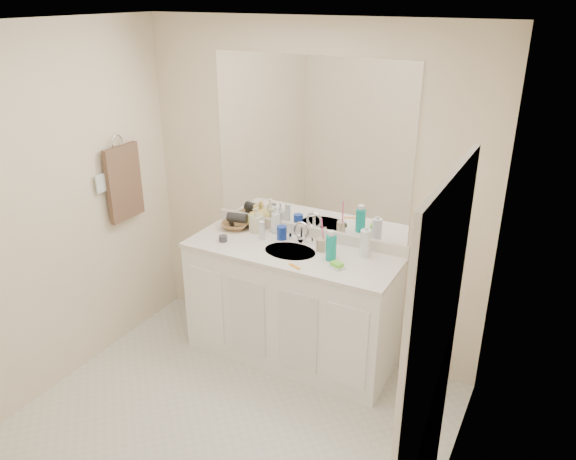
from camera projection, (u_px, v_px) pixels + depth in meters
The scene contains 30 objects.
floor at pixel (213, 444), 3.42m from camera, with size 2.60×2.60×0.00m, color silver.
ceiling at pixel (184, 26), 2.47m from camera, with size 2.60×2.60×0.02m, color white.
wall_back at pixel (309, 195), 4.00m from camera, with size 2.60×0.02×2.40m, color #F9E7C3.
wall_left at pixel (31, 224), 3.50m from camera, with size 0.02×2.60×2.40m, color #F9E7C3.
wall_right at pixel (450, 334), 2.38m from camera, with size 0.02×2.60×2.40m, color #F9E7C3.
vanity_cabinet at pixel (291, 306), 4.08m from camera, with size 1.50×0.55×0.85m, color white.
countertop at pixel (291, 252), 3.91m from camera, with size 1.52×0.57×0.03m, color white.
backsplash at pixel (308, 232), 4.10m from camera, with size 1.52×0.03×0.08m, color silver.
sink_basin at pixel (290, 253), 3.89m from camera, with size 0.37×0.37×0.02m, color beige.
faucet at pixel (302, 235), 4.01m from camera, with size 0.02×0.02×0.11m, color silver.
mirror at pixel (310, 146), 3.85m from camera, with size 1.48×0.01×1.20m, color white.
blue_mug at pixel (282, 233), 4.05m from camera, with size 0.07×0.07×0.10m, color #16339A.
tan_cup at pixel (321, 245), 3.87m from camera, with size 0.06×0.06×0.09m, color tan.
toothbrush at pixel (323, 231), 3.83m from camera, with size 0.01×0.01×0.19m, color #FF4384.
mouthwash_bottle at pixel (331, 248), 3.73m from camera, with size 0.07×0.07×0.17m, color #0D9C8D.
clear_pump_bottle at pixel (365, 243), 3.78m from camera, with size 0.07×0.07×0.19m, color white.
soap_dish at pixel (337, 267), 3.65m from camera, with size 0.09×0.07×0.01m, color white.
green_soap at pixel (337, 264), 3.64m from camera, with size 0.08×0.05×0.03m, color #75E137.
orange_comb at pixel (295, 266), 3.66m from camera, with size 0.10×0.02×0.00m, color orange.
dark_jar at pixel (223, 239), 4.03m from camera, with size 0.06×0.06×0.04m, color #38373E.
extra_white_bottle at pixel (262, 230), 4.04m from camera, with size 0.04×0.04×0.14m, color silver.
soap_bottle_white at pixel (276, 219), 4.15m from camera, with size 0.08×0.08×0.21m, color white.
soap_bottle_cream at pixel (257, 220), 4.16m from camera, with size 0.09×0.09×0.19m, color beige.
soap_bottle_yellow at pixel (256, 216), 4.23m from camera, with size 0.15×0.15×0.19m, color #F0CE5D.
wicker_basket at pixel (235, 225), 4.25m from camera, with size 0.21×0.21×0.05m, color olive.
hair_dryer at pixel (237, 218), 4.21m from camera, with size 0.07×0.07×0.15m, color black.
towel_ring at pixel (117, 142), 3.98m from camera, with size 0.11×0.11×0.01m, color silver.
hand_towel at pixel (124, 183), 4.09m from camera, with size 0.04×0.32×0.55m, color #422F23.
switch_plate at pixel (101, 183), 3.92m from camera, with size 0.01×0.09×0.13m, color white.
door at pixel (424, 414), 2.22m from camera, with size 0.02×0.82×2.00m, color white.
Camera 1 is at (1.63, -2.10, 2.55)m, focal length 35.00 mm.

